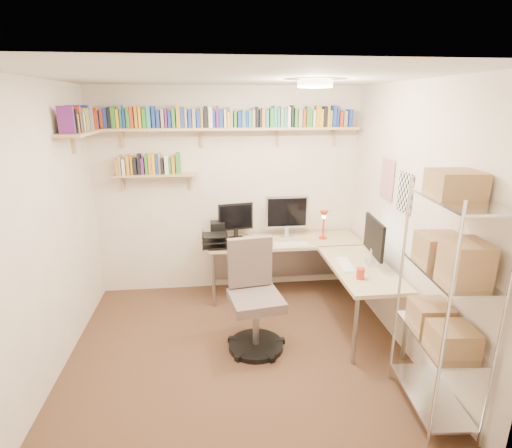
% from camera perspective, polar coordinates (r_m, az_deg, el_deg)
% --- Properties ---
extents(ground, '(3.20, 3.20, 0.00)m').
position_cam_1_polar(ground, '(4.05, -2.51, -17.80)').
color(ground, '#452E1D').
rests_on(ground, ground).
extents(room_shell, '(3.24, 3.04, 2.52)m').
position_cam_1_polar(room_shell, '(3.41, -2.76, 4.11)').
color(room_shell, beige).
rests_on(room_shell, ground).
extents(wall_shelves, '(3.12, 1.09, 0.80)m').
position_cam_1_polar(wall_shelves, '(4.63, -9.57, 13.20)').
color(wall_shelves, tan).
rests_on(wall_shelves, ground).
extents(corner_desk, '(1.89, 1.81, 1.23)m').
position_cam_1_polar(corner_desk, '(4.65, 5.11, -3.30)').
color(corner_desk, '#C5B780').
rests_on(corner_desk, ground).
extents(office_chair, '(0.57, 0.57, 1.07)m').
position_cam_1_polar(office_chair, '(3.92, -0.26, -11.31)').
color(office_chair, black).
rests_on(office_chair, ground).
extents(wire_rack, '(0.44, 0.80, 1.87)m').
position_cam_1_polar(wire_rack, '(3.13, 25.73, -6.53)').
color(wire_rack, silver).
rests_on(wire_rack, ground).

